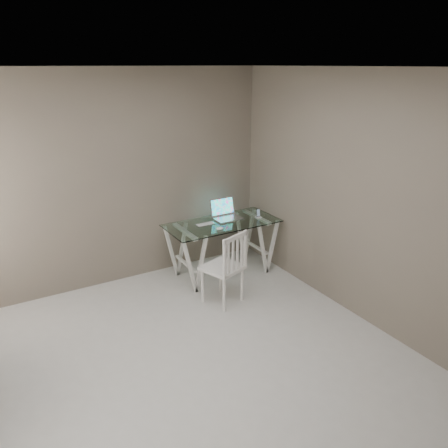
% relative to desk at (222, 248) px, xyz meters
% --- Properties ---
extents(room, '(4.50, 4.52, 2.71)m').
position_rel_desk_xyz_m(room, '(-1.26, -1.68, 1.33)').
color(room, '#B7B4AF').
rests_on(room, ground).
extents(desk, '(1.50, 0.70, 0.75)m').
position_rel_desk_xyz_m(desk, '(0.00, 0.00, 0.00)').
color(desk, silver).
rests_on(desk, ground).
extents(chair, '(0.53, 0.53, 0.92)m').
position_rel_desk_xyz_m(chair, '(-0.35, -0.71, 0.12)').
color(chair, silver).
rests_on(chair, ground).
extents(laptop, '(0.37, 0.32, 0.26)m').
position_rel_desk_xyz_m(laptop, '(0.14, 0.15, 0.42)').
color(laptop, silver).
rests_on(laptop, desk).
extents(keyboard, '(0.25, 0.11, 0.01)m').
position_rel_desk_xyz_m(keyboard, '(-0.23, 0.05, 0.37)').
color(keyboard, silver).
rests_on(keyboard, desk).
extents(mouse, '(0.10, 0.06, 0.03)m').
position_rel_desk_xyz_m(mouse, '(-0.16, -0.21, 0.38)').
color(mouse, white).
rests_on(mouse, desk).
extents(phone_dock, '(0.07, 0.07, 0.12)m').
position_rel_desk_xyz_m(phone_dock, '(0.53, -0.07, 0.40)').
color(phone_dock, white).
rests_on(phone_dock, desk).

